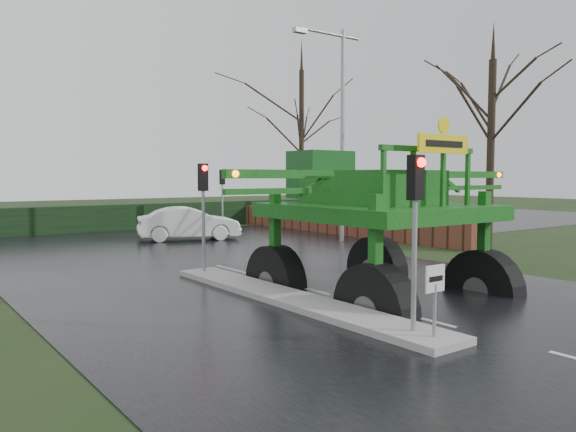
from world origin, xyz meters
TOP-DOWN VIEW (x-y plane):
  - ground at (0.00, 0.00)m, footprint 140.00×140.00m
  - road_main at (0.00, 10.00)m, footprint 14.00×80.00m
  - road_cross at (0.00, 16.00)m, footprint 80.00×12.00m
  - median_island at (-1.30, 3.00)m, footprint 1.20×10.00m
  - hedge_row at (0.00, 24.00)m, footprint 44.00×0.90m
  - brick_wall at (10.50, 16.00)m, footprint 0.40×20.00m
  - keep_left_sign at (-1.30, -1.50)m, footprint 0.50×0.07m
  - traffic_signal_near at (-1.30, -1.01)m, footprint 0.26×0.33m
  - traffic_signal_mid at (-1.30, 7.49)m, footprint 0.26×0.33m
  - traffic_signal_far at (6.50, 20.01)m, footprint 0.26×0.33m
  - street_light_right at (8.19, 12.00)m, footprint 3.85×0.30m
  - tree_right_near at (11.50, 6.00)m, footprint 5.60×5.60m
  - tree_right_far at (13.00, 21.00)m, footprint 7.00×7.00m
  - crop_sprayer at (-0.30, 1.28)m, footprint 10.22×6.41m
  - white_sedan at (2.84, 16.88)m, footprint 5.21×3.21m

SIDE VIEW (x-z plane):
  - ground at x=0.00m, z-range 0.00..0.00m
  - white_sedan at x=2.84m, z-range -0.81..0.81m
  - road_main at x=0.00m, z-range -0.01..0.01m
  - road_cross at x=0.00m, z-range 0.00..0.02m
  - median_island at x=-1.30m, z-range 0.01..0.17m
  - brick_wall at x=10.50m, z-range 0.00..1.20m
  - hedge_row at x=0.00m, z-range 0.00..1.50m
  - keep_left_sign at x=-1.30m, z-range 0.38..1.73m
  - traffic_signal_near at x=-1.30m, z-range 0.83..4.35m
  - traffic_signal_mid at x=-1.30m, z-range 0.83..4.35m
  - traffic_signal_far at x=6.50m, z-range 0.83..4.35m
  - crop_sprayer at x=-0.30m, z-range -0.15..5.55m
  - tree_right_near at x=11.50m, z-range 0.38..10.02m
  - street_light_right at x=8.19m, z-range 0.99..10.99m
  - tree_right_far at x=13.00m, z-range 0.47..12.52m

